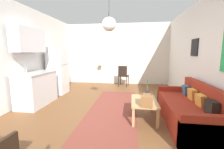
# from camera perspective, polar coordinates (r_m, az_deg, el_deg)

# --- Properties ---
(ground_plane) EXTENTS (5.24, 7.75, 0.10)m
(ground_plane) POSITION_cam_1_polar(r_m,az_deg,el_deg) (3.75, -3.68, -15.36)
(ground_plane) COLOR brown
(wall_back) EXTENTS (4.84, 0.13, 2.77)m
(wall_back) POSITION_cam_1_polar(r_m,az_deg,el_deg) (7.01, 2.02, 7.77)
(wall_back) COLOR silver
(wall_back) RESTS_ON ground_plane
(wall_right) EXTENTS (0.12, 7.35, 2.77)m
(wall_right) POSITION_cam_1_polar(r_m,az_deg,el_deg) (3.75, 34.53, 5.86)
(wall_right) COLOR white
(wall_right) RESTS_ON ground_plane
(wall_left) EXTENTS (0.12, 7.35, 2.77)m
(wall_left) POSITION_cam_1_polar(r_m,az_deg,el_deg) (4.54, -34.81, 6.02)
(wall_left) COLOR white
(wall_left) RESTS_ON ground_plane
(area_rug) EXTENTS (1.19, 3.42, 0.01)m
(area_rug) POSITION_cam_1_polar(r_m,az_deg,el_deg) (3.96, 0.36, -13.13)
(area_rug) COLOR brown
(area_rug) RESTS_ON ground_plane
(couch) EXTENTS (0.83, 1.93, 0.83)m
(couch) POSITION_cam_1_polar(r_m,az_deg,el_deg) (3.54, 27.79, -12.09)
(couch) COLOR maroon
(couch) RESTS_ON ground_plane
(coffee_table) EXTENTS (0.55, 0.90, 0.43)m
(coffee_table) POSITION_cam_1_polar(r_m,az_deg,el_deg) (3.39, 12.23, -10.59)
(coffee_table) COLOR tan
(coffee_table) RESTS_ON ground_plane
(bamboo_vase) EXTENTS (0.10, 0.10, 0.44)m
(bamboo_vase) POSITION_cam_1_polar(r_m,az_deg,el_deg) (3.41, 13.36, -7.52)
(bamboo_vase) COLOR #2D2D33
(bamboo_vase) RESTS_ON coffee_table
(handbag) EXTENTS (0.24, 0.32, 0.33)m
(handbag) POSITION_cam_1_polar(r_m,az_deg,el_deg) (3.04, 13.16, -9.52)
(handbag) COLOR brown
(handbag) RESTS_ON coffee_table
(refrigerator) EXTENTS (0.58, 0.61, 1.63)m
(refrigerator) POSITION_cam_1_polar(r_m,az_deg,el_deg) (5.63, -20.12, 1.37)
(refrigerator) COLOR white
(refrigerator) RESTS_ON ground_plane
(kitchen_counter) EXTENTS (0.61, 1.21, 2.11)m
(kitchen_counter) POSITION_cam_1_polar(r_m,az_deg,el_deg) (4.64, -27.56, -0.65)
(kitchen_counter) COLOR silver
(kitchen_counter) RESTS_ON ground_plane
(accent_chair) EXTENTS (0.49, 0.47, 0.90)m
(accent_chair) POSITION_cam_1_polar(r_m,az_deg,el_deg) (6.39, 4.31, -0.09)
(accent_chair) COLOR black
(accent_chair) RESTS_ON ground_plane
(pendant_lamp_near) EXTENTS (0.30, 0.30, 0.87)m
(pendant_lamp_near) POSITION_cam_1_polar(r_m,az_deg,el_deg) (3.34, -1.15, 18.76)
(pendant_lamp_near) COLOR black
(pendant_lamp_far) EXTENTS (0.21, 0.21, 0.58)m
(pendant_lamp_far) POSITION_cam_1_polar(r_m,az_deg,el_deg) (5.13, -1.35, 17.83)
(pendant_lamp_far) COLOR black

